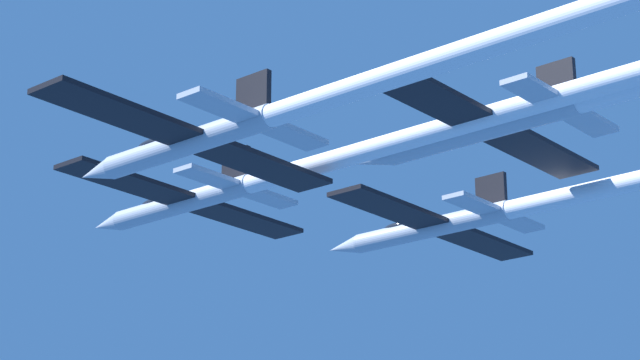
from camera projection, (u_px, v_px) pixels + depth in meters
name	position (u px, v px, depth m)	size (l,w,h in m)	color
jet_lead	(422.00, 135.00, 56.85)	(16.42, 54.85, 2.72)	#B2BAC6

